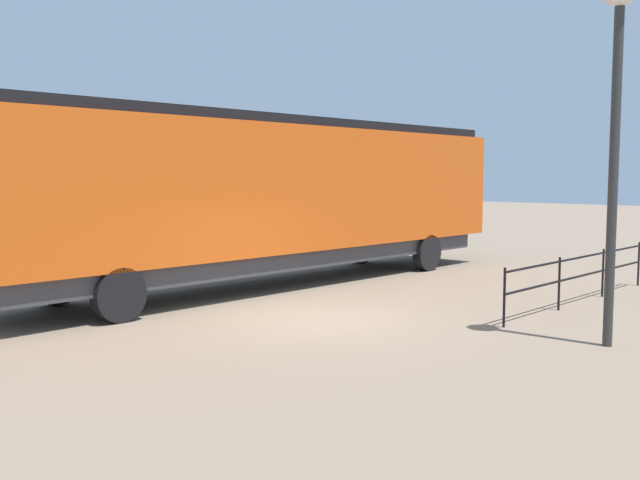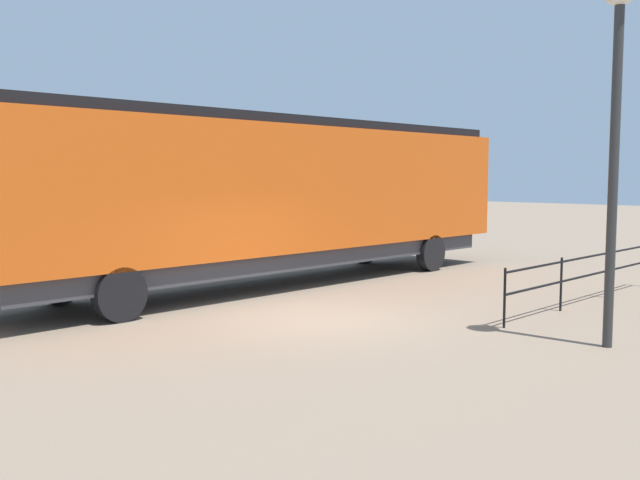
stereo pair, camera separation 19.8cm
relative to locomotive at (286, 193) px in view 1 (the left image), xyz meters
The scene contains 4 objects.
ground_plane 5.54m from the locomotive, 35.75° to the right, with size 120.00×120.00×0.00m, color #84705B.
locomotive is the anchor object (origin of this frame).
lamp_post 9.43m from the locomotive, ahead, with size 0.58×0.58×6.21m.
platform_fence 7.69m from the locomotive, 19.45° to the left, with size 0.05×7.13×1.15m.
Camera 1 is at (9.63, -10.20, 2.89)m, focal length 39.71 mm.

